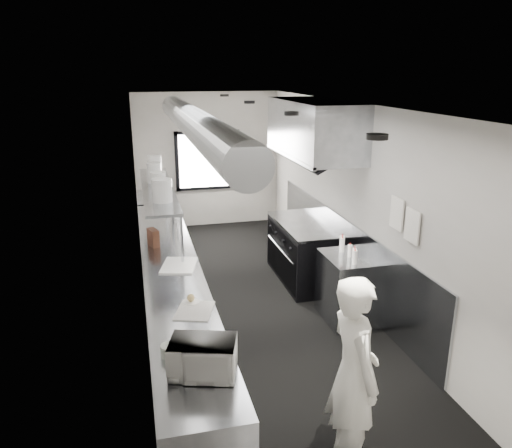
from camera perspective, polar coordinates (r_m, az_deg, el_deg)
floor at (r=7.22m, az=-0.39°, el=-9.25°), size 3.00×8.00×0.01m
ceiling at (r=6.47m, az=-0.44°, el=13.51°), size 3.00×8.00×0.01m
wall_back at (r=10.55m, az=-5.57°, el=7.27°), size 3.00×0.02×2.80m
wall_front at (r=3.29m, az=16.99°, el=-17.37°), size 3.00×0.02×2.80m
wall_left at (r=6.54m, az=-13.29°, el=0.59°), size 0.02×8.00×2.80m
wall_right at (r=7.20m, az=11.28°, el=2.26°), size 0.02×8.00×2.80m
wall_cladding at (r=7.71m, az=9.84°, el=-3.29°), size 0.03×5.50×1.10m
hvac_duct at (r=6.76m, az=-7.14°, el=11.42°), size 0.40×6.40×0.40m
service_window at (r=10.51m, az=-5.54°, el=7.24°), size 1.36×0.05×1.25m
exhaust_hood at (r=7.50m, az=6.60°, el=10.79°), size 0.81×2.20×0.88m
prep_counter at (r=6.42m, az=-9.45°, el=-8.58°), size 0.70×6.00×0.90m
pass_shelf at (r=7.48m, az=-11.17°, el=3.90°), size 0.45×3.00×0.68m
range at (r=7.93m, az=5.73°, el=-3.14°), size 0.88×1.60×0.94m
bottle_station at (r=6.78m, az=10.60°, el=-7.21°), size 0.65×0.80×0.90m
far_work_table at (r=9.88m, az=-11.30°, el=0.66°), size 0.70×1.20×0.90m
notice_sheet_a at (r=6.11m, az=15.84°, el=1.17°), size 0.02×0.28×0.38m
notice_sheet_b at (r=5.84m, az=17.47°, el=-0.24°), size 0.02×0.28×0.38m
line_cook at (r=4.30m, az=11.13°, el=-16.52°), size 0.41×0.63×1.72m
microwave at (r=4.11m, az=-6.12°, el=-14.99°), size 0.57×0.49×0.29m
deli_tub_a at (r=4.16m, az=-9.04°, el=-16.12°), size 0.15×0.15×0.11m
deli_tub_b at (r=4.41m, az=-9.94°, el=-14.10°), size 0.14×0.14×0.10m
newspaper at (r=5.12m, az=-7.06°, el=-9.82°), size 0.47×0.53×0.01m
small_plate at (r=5.30m, az=-7.46°, el=-8.85°), size 0.18×0.18×0.02m
pastry at (r=5.28m, az=-7.48°, el=-8.39°), size 0.08×0.08×0.08m
cutting_board at (r=6.25m, az=-8.82°, el=-4.70°), size 0.52×0.62×0.02m
knife_block at (r=6.97m, az=-11.69°, el=-1.54°), size 0.17×0.24×0.24m
plate_stack_a at (r=6.60m, az=-10.70°, el=3.80°), size 0.31×0.31×0.30m
plate_stack_b at (r=7.19m, az=-11.11°, el=4.79°), size 0.23×0.23×0.28m
plate_stack_c at (r=7.77m, az=-11.60°, el=5.78°), size 0.28×0.28×0.30m
plate_stack_d at (r=8.26m, az=-11.53°, el=6.57°), size 0.29×0.29×0.34m
squeeze_bottle_a at (r=6.32m, az=11.25°, el=-3.78°), size 0.07×0.07×0.18m
squeeze_bottle_b at (r=6.44m, az=11.21°, el=-3.45°), size 0.06×0.06×0.16m
squeeze_bottle_c at (r=6.56m, az=10.70°, el=-3.03°), size 0.06×0.06×0.17m
squeeze_bottle_d at (r=6.71m, az=9.85°, el=-2.38°), size 0.08×0.08×0.19m
squeeze_bottle_e at (r=6.79m, az=9.83°, el=-2.13°), size 0.09×0.09×0.20m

